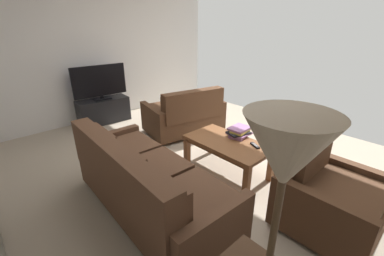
# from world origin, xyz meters

# --- Properties ---
(ground_plane) EXTENTS (5.80, 5.02, 0.01)m
(ground_plane) POSITION_xyz_m (0.00, 0.00, -0.00)
(ground_plane) COLOR tan
(wall_right) EXTENTS (0.12, 5.02, 2.64)m
(wall_right) POSITION_xyz_m (2.90, 0.00, 1.32)
(wall_right) COLOR silver
(wall_right) RESTS_ON ground
(sofa_main) EXTENTS (2.00, 0.88, 0.87)m
(sofa_main) POSITION_xyz_m (-0.25, 1.18, 0.37)
(sofa_main) COLOR black
(sofa_main) RESTS_ON ground
(loveseat_near) EXTENTS (1.08, 1.43, 0.84)m
(loveseat_near) POSITION_xyz_m (1.06, -0.51, 0.35)
(loveseat_near) COLOR black
(loveseat_near) RESTS_ON ground
(coffee_table) EXTENTS (1.09, 0.60, 0.45)m
(coffee_table) POSITION_xyz_m (-0.29, -0.05, 0.38)
(coffee_table) COLOR brown
(coffee_table) RESTS_ON ground
(floor_lamp) EXTENTS (0.30, 0.30, 1.61)m
(floor_lamp) POSITION_xyz_m (-1.80, 1.55, 1.34)
(floor_lamp) COLOR #47331E
(floor_lamp) RESTS_ON ground
(tv_stand) EXTENTS (0.44, 0.99, 0.48)m
(tv_stand) POSITION_xyz_m (2.56, 0.33, 0.24)
(tv_stand) COLOR black
(tv_stand) RESTS_ON ground
(flat_tv) EXTENTS (0.22, 1.01, 0.65)m
(flat_tv) POSITION_xyz_m (2.56, 0.33, 0.82)
(flat_tv) COLOR black
(flat_tv) RESTS_ON tv_stand
(armchair_side) EXTENTS (0.86, 0.86, 0.82)m
(armchair_side) POSITION_xyz_m (-1.54, -0.01, 0.35)
(armchair_side) COLOR black
(armchair_side) RESTS_ON ground
(book_stack) EXTENTS (0.26, 0.33, 0.12)m
(book_stack) POSITION_xyz_m (-0.29, -0.28, 0.51)
(book_stack) COLOR #996699
(book_stack) RESTS_ON coffee_table
(tv_remote) EXTENTS (0.16, 0.10, 0.02)m
(tv_remote) POSITION_xyz_m (-0.61, -0.19, 0.46)
(tv_remote) COLOR black
(tv_remote) RESTS_ON coffee_table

